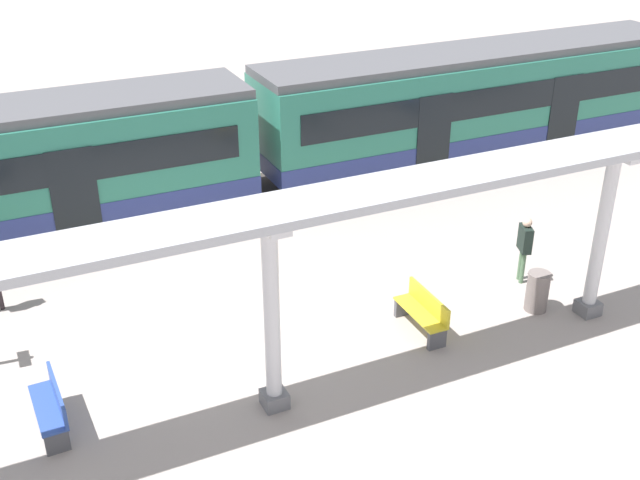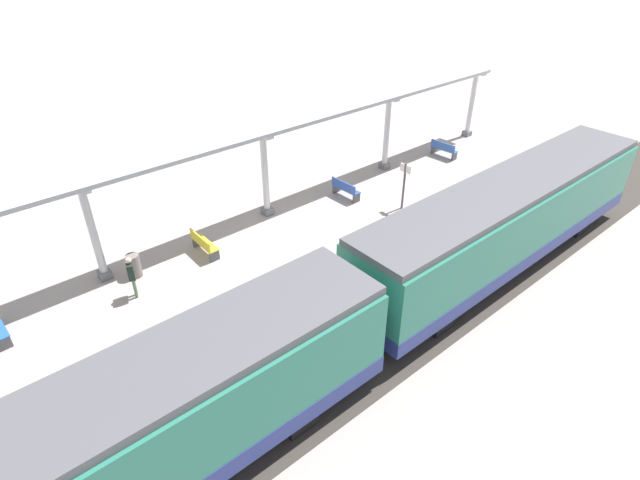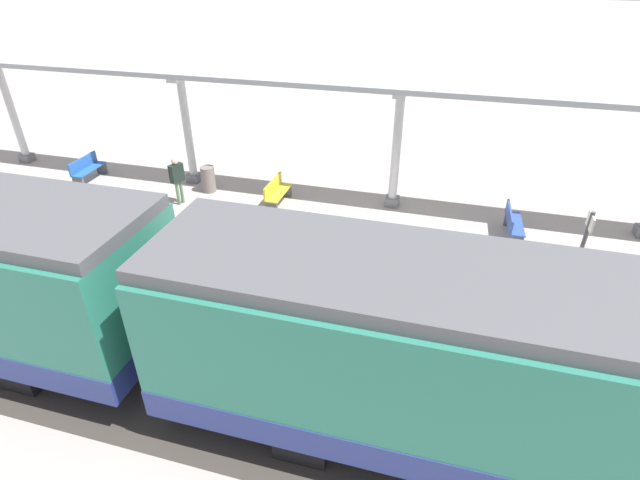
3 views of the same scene
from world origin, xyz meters
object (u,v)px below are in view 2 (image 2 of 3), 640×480
at_px(canopy_pillar_third, 265,175).
at_px(bench_extra_slot, 444,149).
at_px(passenger_waiting_near_edge, 429,210).
at_px(train_near_carriage, 506,222).
at_px(train_far_carriage, 96,463).
at_px(passenger_by_the_benches, 131,272).
at_px(bench_mid_platform, 203,244).
at_px(canopy_pillar_fourth, 93,233).
at_px(canopy_pillar_second, 387,133).
at_px(canopy_pillar_nearest, 471,104).
at_px(trash_bin, 134,266).
at_px(bench_far_end, 345,189).
at_px(platform_info_sign, 404,181).

distance_m(canopy_pillar_third, bench_extra_slot, 11.10).
distance_m(canopy_pillar_third, passenger_waiting_near_edge, 6.98).
height_order(train_near_carriage, train_far_carriage, same).
xyz_separation_m(passenger_waiting_near_edge, passenger_by_the_benches, (3.76, 11.00, -0.01)).
height_order(train_near_carriage, passenger_waiting_near_edge, train_near_carriage).
bearing_deg(passenger_waiting_near_edge, bench_mid_platform, 60.06).
distance_m(train_near_carriage, canopy_pillar_fourth, 14.56).
relative_size(canopy_pillar_second, canopy_pillar_fourth, 1.00).
bearing_deg(bench_mid_platform, train_near_carriage, -133.85).
distance_m(train_near_carriage, train_far_carriage, 14.75).
bearing_deg(train_far_carriage, canopy_pillar_fourth, -19.55).
xyz_separation_m(canopy_pillar_third, bench_mid_platform, (-0.96, 3.69, -1.46)).
bearing_deg(canopy_pillar_nearest, bench_mid_platform, 93.00).
distance_m(canopy_pillar_nearest, passenger_waiting_near_edge, 11.78).
distance_m(canopy_pillar_third, bench_mid_platform, 4.08).
distance_m(canopy_pillar_second, trash_bin, 13.87).
relative_size(bench_extra_slot, passenger_waiting_near_edge, 0.94).
relative_size(train_near_carriage, train_far_carriage, 1.00).
distance_m(canopy_pillar_third, bench_far_end, 4.08).
xyz_separation_m(canopy_pillar_nearest, platform_info_sign, (-3.49, 9.66, -0.58)).
distance_m(canopy_pillar_fourth, bench_extra_slot, 18.27).
bearing_deg(trash_bin, bench_mid_platform, -97.56).
xyz_separation_m(bench_far_end, passenger_waiting_near_edge, (-4.41, -0.55, 0.57)).
height_order(canopy_pillar_nearest, canopy_pillar_third, same).
bearing_deg(canopy_pillar_fourth, passenger_by_the_benches, -166.08).
bearing_deg(train_far_carriage, platform_info_sign, -71.02).
xyz_separation_m(canopy_pillar_nearest, trash_bin, (-0.61, 20.91, -1.45)).
xyz_separation_m(train_near_carriage, platform_info_sign, (5.25, -0.51, -0.51)).
xyz_separation_m(train_near_carriage, bench_extra_slot, (7.67, -6.53, -1.39)).
bearing_deg(bench_extra_slot, platform_info_sign, 111.90).
relative_size(trash_bin, platform_info_sign, 0.41).
distance_m(train_near_carriage, bench_mid_platform, 11.32).
bearing_deg(canopy_pillar_nearest, bench_far_end, 95.71).
xyz_separation_m(canopy_pillar_third, trash_bin, (-0.61, 6.33, -1.45)).
bearing_deg(bench_mid_platform, bench_far_end, -91.06).
height_order(canopy_pillar_second, bench_mid_platform, canopy_pillar_second).
height_order(train_near_carriage, platform_info_sign, train_near_carriage).
xyz_separation_m(trash_bin, passenger_waiting_near_edge, (-4.89, -10.53, 0.56)).
bearing_deg(canopy_pillar_third, passenger_by_the_benches, 104.34).
xyz_separation_m(canopy_pillar_second, trash_bin, (-0.61, 13.78, -1.45)).
bearing_deg(canopy_pillar_fourth, trash_bin, -123.79).
relative_size(canopy_pillar_nearest, passenger_by_the_benches, 2.34).
xyz_separation_m(trash_bin, passenger_by_the_benches, (-1.13, 0.47, 0.55)).
height_order(canopy_pillar_third, bench_mid_platform, canopy_pillar_third).
bearing_deg(canopy_pillar_fourth, train_far_carriage, 160.45).
bearing_deg(canopy_pillar_fourth, canopy_pillar_nearest, -90.00).
relative_size(train_near_carriage, bench_far_end, 9.37).
bearing_deg(platform_info_sign, passenger_waiting_near_edge, 160.14).
relative_size(bench_far_end, passenger_waiting_near_edge, 0.93).
relative_size(train_far_carriage, trash_bin, 15.78).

